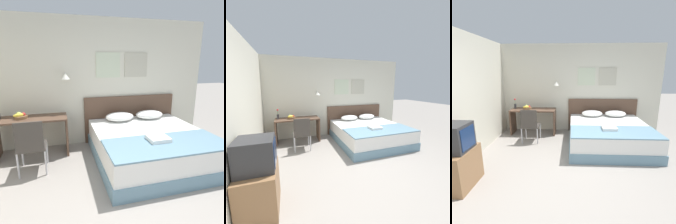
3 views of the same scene
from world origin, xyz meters
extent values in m
plane|color=gray|center=(0.00, 0.00, 0.00)|extent=(24.00, 24.00, 0.00)
cube|color=beige|center=(0.00, 2.79, 1.32)|extent=(5.23, 0.06, 2.65)
cube|color=beige|center=(0.35, 2.75, 1.70)|extent=(0.52, 0.02, 0.52)
cube|color=#B7B29E|center=(0.98, 2.75, 1.70)|extent=(0.52, 0.02, 0.52)
cylinder|color=#B2B2B7|center=(-0.55, 2.68, 1.55)|extent=(0.02, 0.16, 0.02)
cone|color=white|center=(-0.55, 2.59, 1.50)|extent=(0.17, 0.17, 0.12)
cube|color=#66899E|center=(0.86, 1.65, 0.11)|extent=(1.98, 2.09, 0.22)
cube|color=white|center=(0.86, 1.65, 0.38)|extent=(1.94, 2.04, 0.33)
cube|color=brown|center=(0.86, 2.73, 0.51)|extent=(2.10, 0.06, 1.02)
ellipsoid|color=white|center=(0.52, 2.43, 0.64)|extent=(0.61, 0.43, 0.17)
ellipsoid|color=white|center=(1.21, 2.43, 0.64)|extent=(0.61, 0.43, 0.17)
cube|color=#66899E|center=(0.86, 1.05, 0.56)|extent=(1.92, 0.83, 0.02)
cube|color=white|center=(0.78, 1.19, 0.60)|extent=(0.33, 0.30, 0.06)
cube|color=brown|center=(-1.23, 2.40, 0.73)|extent=(1.32, 0.54, 0.03)
cube|color=brown|center=(-1.87, 2.40, 0.36)|extent=(0.04, 0.50, 0.72)
cube|color=brown|center=(-0.59, 2.40, 0.36)|extent=(0.04, 0.50, 0.72)
cube|color=#3D3833|center=(-1.17, 1.80, 0.43)|extent=(0.45, 0.45, 0.02)
cube|color=#3D3833|center=(-1.17, 1.59, 0.68)|extent=(0.41, 0.03, 0.47)
cylinder|color=#B7B7BC|center=(-1.38, 2.00, 0.21)|extent=(0.03, 0.03, 0.42)
cylinder|color=#B7B7BC|center=(-0.97, 2.00, 0.21)|extent=(0.03, 0.03, 0.42)
cylinder|color=#B7B7BC|center=(-1.38, 1.59, 0.21)|extent=(0.03, 0.03, 0.42)
cylinder|color=#B7B7BC|center=(-0.97, 1.59, 0.21)|extent=(0.03, 0.03, 0.42)
cylinder|color=brown|center=(-1.40, 2.41, 0.78)|extent=(0.24, 0.24, 0.05)
sphere|color=red|center=(-1.36, 2.42, 0.82)|extent=(0.08, 0.08, 0.08)
sphere|color=#B2C156|center=(-1.44, 2.44, 0.83)|extent=(0.09, 0.09, 0.09)
ellipsoid|color=yellow|center=(-1.43, 2.37, 0.83)|extent=(0.20, 0.14, 0.07)
cylinder|color=#333338|center=(-1.79, 2.47, 0.82)|extent=(0.06, 0.06, 0.14)
cylinder|color=#3D7538|center=(-1.79, 2.47, 0.97)|extent=(0.01, 0.01, 0.14)
sphere|color=#DB3838|center=(-1.79, 2.47, 1.04)|extent=(0.06, 0.06, 0.06)
cube|color=#8E6642|center=(-1.95, -0.14, 0.32)|extent=(0.50, 0.66, 0.64)
cube|color=#2D2D30|center=(-1.95, -0.14, 0.86)|extent=(0.48, 0.44, 0.44)
cube|color=navy|center=(-1.70, -0.14, 0.86)|extent=(0.01, 0.35, 0.34)
camera|label=1|loc=(-0.69, -1.46, 1.81)|focal=32.00mm
camera|label=2|loc=(-1.50, -2.28, 1.79)|focal=24.00mm
camera|label=3|loc=(-0.08, -2.63, 1.89)|focal=28.00mm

